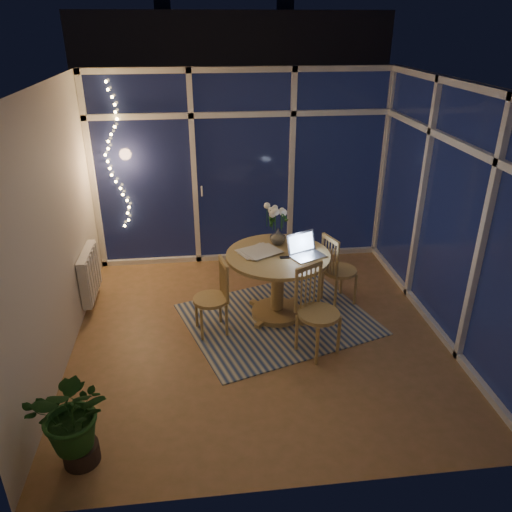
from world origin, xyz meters
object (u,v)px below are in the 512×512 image
at_px(chair_left, 210,298).
at_px(chair_front, 319,312).
at_px(dining_table, 277,285).
at_px(laptop, 308,246).
at_px(flower_vase, 278,236).
at_px(chair_right, 340,269).
at_px(potted_plant, 75,424).

relative_size(chair_left, chair_front, 0.90).
distance_m(dining_table, laptop, 0.61).
bearing_deg(chair_front, flower_vase, 73.60).
xyz_separation_m(dining_table, chair_left, (-0.77, -0.25, 0.04)).
bearing_deg(chair_right, chair_front, 133.67).
bearing_deg(laptop, chair_left, 163.57).
xyz_separation_m(chair_left, flower_vase, (0.80, 0.52, 0.46)).
height_order(dining_table, chair_left, chair_left).
height_order(laptop, potted_plant, laptop).
relative_size(dining_table, flower_vase, 5.49).
height_order(laptop, flower_vase, laptop).
relative_size(flower_vase, potted_plant, 0.28).
relative_size(dining_table, potted_plant, 1.52).
xyz_separation_m(chair_left, laptop, (1.07, 0.15, 0.48)).
relative_size(chair_front, flower_vase, 4.56).
bearing_deg(flower_vase, chair_left, -147.11).
xyz_separation_m(chair_front, flower_vase, (-0.26, 1.02, 0.41)).
relative_size(dining_table, laptop, 3.24).
distance_m(chair_front, flower_vase, 1.13).
height_order(chair_right, potted_plant, chair_right).
relative_size(chair_left, chair_right, 0.95).
height_order(chair_right, chair_front, chair_front).
distance_m(dining_table, chair_left, 0.81).
xyz_separation_m(dining_table, chair_right, (0.78, 0.20, 0.06)).
bearing_deg(chair_right, dining_table, 85.09).
bearing_deg(chair_front, dining_table, 80.98).
distance_m(laptop, flower_vase, 0.46).
height_order(dining_table, chair_front, chair_front).
xyz_separation_m(chair_right, chair_front, (-0.48, -0.95, 0.03)).
bearing_deg(chair_left, flower_vase, 111.48).
bearing_deg(potted_plant, chair_right, 39.04).
bearing_deg(flower_vase, potted_plant, -130.61).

